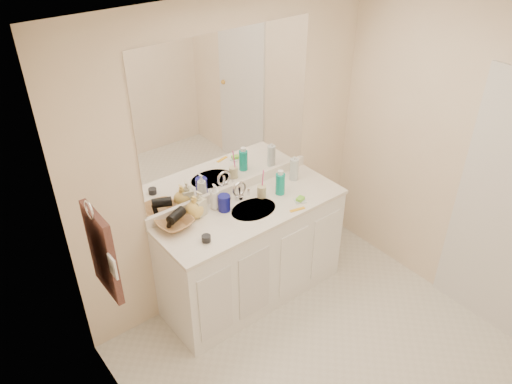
{
  "coord_description": "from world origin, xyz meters",
  "views": [
    {
      "loc": [
        -1.91,
        -1.44,
        3.05
      ],
      "look_at": [
        0.0,
        0.97,
        1.05
      ],
      "focal_mm": 35.0,
      "sensor_mm": 36.0,
      "label": 1
    }
  ],
  "objects": [
    {
      "name": "mirror",
      "position": [
        0.0,
        1.29,
        1.56
      ],
      "size": [
        1.48,
        0.01,
        1.2
      ],
      "primitive_type": "cube",
      "color": "white",
      "rests_on": "wall_back"
    },
    {
      "name": "door",
      "position": [
        1.29,
        -0.3,
        1.0
      ],
      "size": [
        0.02,
        0.82,
        2.0
      ],
      "primitive_type": "cube",
      "color": "white",
      "rests_on": "floor"
    },
    {
      "name": "backsplash",
      "position": [
        0.0,
        1.29,
        0.92
      ],
      "size": [
        1.52,
        0.03,
        0.08
      ],
      "primitive_type": "cube",
      "color": "white",
      "rests_on": "countertop"
    },
    {
      "name": "hair_dryer",
      "position": [
        -0.56,
        1.18,
        0.97
      ],
      "size": [
        0.16,
        0.13,
        0.07
      ],
      "primitive_type": "cylinder",
      "rotation": [
        0.0,
        1.57,
        0.41
      ],
      "color": "black",
      "rests_on": "wicker_basket"
    },
    {
      "name": "orange_comb",
      "position": [
        0.26,
        0.79,
        0.88
      ],
      "size": [
        0.13,
        0.06,
        0.01
      ],
      "primitive_type": "cube",
      "rotation": [
        0.0,
        0.0,
        -0.24
      ],
      "color": "#F3A919",
      "rests_on": "countertop"
    },
    {
      "name": "soap_bottle_cream",
      "position": [
        -0.36,
        1.21,
        0.98
      ],
      "size": [
        0.11,
        0.11,
        0.2
      ],
      "primitive_type": "imported",
      "rotation": [
        0.0,
        0.0,
        0.21
      ],
      "color": "beige",
      "rests_on": "countertop"
    },
    {
      "name": "wall_right",
      "position": [
        1.3,
        0.0,
        1.2
      ],
      "size": [
        0.02,
        2.6,
        2.4
      ],
      "primitive_type": "cube",
      "color": "#FAE3C3",
      "rests_on": "floor"
    },
    {
      "name": "soap_bottle_white",
      "position": [
        -0.22,
        1.2,
        0.98
      ],
      "size": [
        0.08,
        0.08,
        0.21
      ],
      "primitive_type": "imported",
      "rotation": [
        0.0,
        0.0,
        -0.05
      ],
      "color": "white",
      "rests_on": "countertop"
    },
    {
      "name": "countertop",
      "position": [
        0.0,
        1.02,
        0.86
      ],
      "size": [
        1.52,
        0.57,
        0.03
      ],
      "primitive_type": "cube",
      "color": "white",
      "rests_on": "vanity_cabinet"
    },
    {
      "name": "switch_plate",
      "position": [
        -1.27,
        0.57,
        1.3
      ],
      "size": [
        0.01,
        0.08,
        0.13
      ],
      "primitive_type": "cube",
      "color": "white",
      "rests_on": "wall_left"
    },
    {
      "name": "faucet",
      "position": [
        0.0,
        1.18,
        0.94
      ],
      "size": [
        0.02,
        0.02,
        0.11
      ],
      "primitive_type": "cylinder",
      "color": "silver",
      "rests_on": "countertop"
    },
    {
      "name": "mouthwash_bottle",
      "position": [
        0.3,
        1.05,
        0.97
      ],
      "size": [
        0.08,
        0.08,
        0.18
      ],
      "primitive_type": "cylinder",
      "rotation": [
        0.0,
        0.0,
        0.06
      ],
      "color": "#0D9C88",
      "rests_on": "countertop"
    },
    {
      "name": "dark_jar",
      "position": [
        -0.5,
        0.9,
        0.9
      ],
      "size": [
        0.07,
        0.07,
        0.05
      ],
      "primitive_type": "cylinder",
      "rotation": [
        0.0,
        0.0,
        -0.04
      ],
      "color": "black",
      "rests_on": "countertop"
    },
    {
      "name": "soap_dish",
      "position": [
        0.35,
        0.86,
        0.89
      ],
      "size": [
        0.11,
        0.1,
        0.01
      ],
      "primitive_type": "cube",
      "rotation": [
        0.0,
        0.0,
        -0.43
      ],
      "color": "white",
      "rests_on": "countertop"
    },
    {
      "name": "vanity_cabinet",
      "position": [
        0.0,
        1.02,
        0.42
      ],
      "size": [
        1.5,
        0.55,
        0.85
      ],
      "primitive_type": "cube",
      "color": "white",
      "rests_on": "floor"
    },
    {
      "name": "wall_left",
      "position": [
        -1.3,
        0.0,
        1.2
      ],
      "size": [
        0.02,
        2.6,
        2.4
      ],
      "primitive_type": "cube",
      "color": "#FAE3C3",
      "rests_on": "floor"
    },
    {
      "name": "tan_cup",
      "position": [
        0.16,
        1.1,
        0.93
      ],
      "size": [
        0.09,
        0.09,
        0.1
      ],
      "primitive_type": "cylinder",
      "rotation": [
        0.0,
        0.0,
        -0.29
      ],
      "color": "beige",
      "rests_on": "countertop"
    },
    {
      "name": "wicker_basket",
      "position": [
        -0.58,
        1.18,
        0.91
      ],
      "size": [
        0.28,
        0.28,
        0.06
      ],
      "primitive_type": "imported",
      "rotation": [
        0.0,
        0.0,
        0.11
      ],
      "color": "#A97644",
      "rests_on": "countertop"
    },
    {
      "name": "green_soap",
      "position": [
        0.35,
        0.86,
        0.9
      ],
      "size": [
        0.07,
        0.06,
        0.02
      ],
      "primitive_type": "cube",
      "rotation": [
        0.0,
        0.0,
        0.29
      ],
      "color": "#7ADE36",
      "rests_on": "soap_dish"
    },
    {
      "name": "toothbrush",
      "position": [
        0.17,
        1.1,
        1.03
      ],
      "size": [
        0.02,
        0.04,
        0.19
      ],
      "primitive_type": "cylinder",
      "rotation": [
        0.14,
        0.0,
        -0.23
      ],
      "color": "#FF439A",
      "rests_on": "tan_cup"
    },
    {
      "name": "clear_pump_bottle",
      "position": [
        0.53,
        1.14,
        0.97
      ],
      "size": [
        0.08,
        0.08,
        0.19
      ],
      "primitive_type": "cylinder",
      "rotation": [
        0.0,
        0.0,
        0.13
      ],
      "color": "silver",
      "rests_on": "countertop"
    },
    {
      "name": "hand_towel",
      "position": [
        -1.25,
        0.77,
        1.25
      ],
      "size": [
        0.04,
        0.32,
        0.55
      ],
      "primitive_type": "cube",
      "color": "#3B2320",
      "rests_on": "towel_ring"
    },
    {
      "name": "soap_bottle_yellow",
      "position": [
        -0.4,
        1.2,
        0.97
      ],
      "size": [
        0.14,
        0.14,
        0.18
      ],
      "primitive_type": "imported",
      "rotation": [
        0.0,
        0.0,
        0.03
      ],
      "color": "#EEC55C",
      "rests_on": "countertop"
    },
    {
      "name": "wall_back",
      "position": [
        0.0,
        1.3,
        1.2
      ],
      "size": [
        2.6,
        0.02,
        2.4
      ],
      "primitive_type": "cube",
      "color": "#FAE3C3",
      "rests_on": "floor"
    },
    {
      "name": "sink_basin",
      "position": [
        0.0,
        1.0,
        0.87
      ],
      "size": [
        0.37,
        0.37,
        0.02
      ],
      "primitive_type": "cylinder",
      "color": "beige",
      "rests_on": "countertop"
    },
    {
      "name": "ceiling",
      "position": [
        0.0,
        0.0,
        2.4
      ],
      "size": [
        2.6,
        2.6,
        0.02
      ],
      "primitive_type": "cube",
      "color": "white",
      "rests_on": "wall_back"
    },
    {
      "name": "blue_mug",
      "position": [
        -0.18,
        1.13,
        0.94
      ],
      "size": [
        0.1,
        0.1,
        0.13
      ],
      "primitive_type": "cylinder",
      "rotation": [
        0.0,
        0.0,
        0.08
      ],
      "color": "navy",
      "rests_on": "countertop"
    },
    {
      "name": "floor",
      "position": [
        0.0,
        0.0,
        0.0
      ],
      "size": [
        2.6,
        2.6,
        0.0
      ],
      "primitive_type": "cube",
      "color": "silver",
      "rests_on": "ground"
    },
    {
      "name": "towel_ring",
      "position": [
        -1.27,
        0.77,
        1.55
      ],
      "size": [
        0.01,
        0.11,
        0.11
      ],
      "primitive_type": "torus",
      "rotation": [
        0.0,
        1.57,
        0.0
      ],
      "color": "silver",
      "rests_on": "wall_left"
    }
  ]
}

